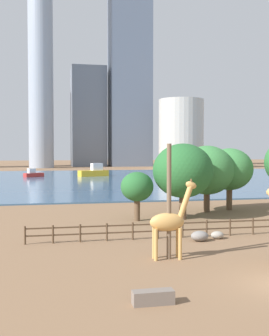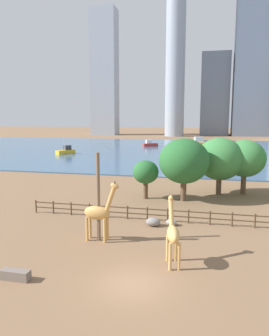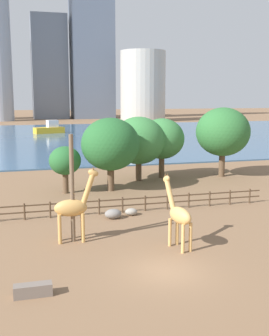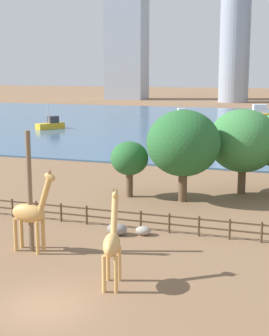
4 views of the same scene
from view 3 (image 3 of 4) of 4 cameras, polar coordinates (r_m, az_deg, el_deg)
ground_plane at (r=100.95m, az=-11.15°, el=4.20°), size 400.00×400.00×0.00m
harbor_water at (r=97.96m, az=-11.02°, el=4.10°), size 180.00×86.00×0.20m
giraffe_tall at (r=26.26m, az=6.01°, el=-6.32°), size 1.27×3.00×4.55m
giraffe_companion at (r=27.52m, az=-8.29°, el=-5.30°), size 2.98×0.96×4.92m
utility_pole at (r=27.26m, az=-8.44°, el=-2.80°), size 0.28×0.28×7.02m
boulder_near_fence at (r=32.77m, az=-2.92°, el=-6.22°), size 1.31×1.00×0.75m
boulder_by_pole at (r=33.63m, az=-0.46°, el=-5.95°), size 0.98×0.76×0.57m
feeding_trough at (r=21.28m, az=-13.59°, el=-15.78°), size 1.80×0.60×0.60m
enclosure_fence at (r=34.12m, az=-2.82°, el=-4.91°), size 26.12×0.14×1.30m
tree_left_large at (r=46.70m, az=0.57°, el=3.72°), size 5.86×5.86×7.15m
tree_center_broad at (r=48.53m, az=3.73°, el=3.95°), size 5.18×5.18×6.87m
tree_right_tall at (r=50.16m, az=11.89°, el=4.79°), size 6.27×6.27×8.09m
tree_left_small at (r=41.16m, az=-9.40°, el=0.93°), size 3.08×3.08×4.61m
tree_right_small at (r=41.64m, az=-3.28°, el=3.21°), size 5.79×5.79×7.29m
boat_sailboat at (r=108.00m, az=-11.40°, el=5.24°), size 7.87×4.71×3.26m
skyline_tower_needle at (r=184.82m, az=-11.45°, el=13.15°), size 14.47×14.44×42.15m
skyline_block_central at (r=162.49m, az=1.14°, el=11.00°), size 17.10×17.10×26.09m
skyline_tower_glass at (r=184.80m, az=-5.84°, el=18.51°), size 17.52×11.94×75.61m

